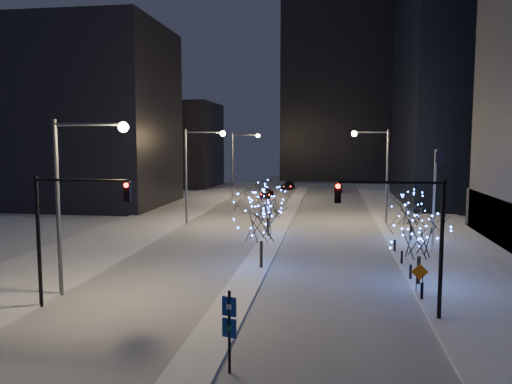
% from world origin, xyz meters
% --- Properties ---
extents(ground, '(160.00, 160.00, 0.00)m').
position_xyz_m(ground, '(0.00, 0.00, 0.00)').
color(ground, silver).
rests_on(ground, ground).
extents(road, '(20.00, 130.00, 0.02)m').
position_xyz_m(road, '(0.00, 35.00, 0.01)').
color(road, '#AFB4BF').
rests_on(road, ground).
extents(median, '(2.00, 80.00, 0.15)m').
position_xyz_m(median, '(0.00, 30.00, 0.07)').
color(median, white).
rests_on(median, ground).
extents(east_sidewalk, '(10.00, 90.00, 0.15)m').
position_xyz_m(east_sidewalk, '(15.00, 20.00, 0.07)').
color(east_sidewalk, white).
rests_on(east_sidewalk, ground).
extents(west_sidewalk, '(8.00, 90.00, 0.15)m').
position_xyz_m(west_sidewalk, '(-14.00, 20.00, 0.07)').
color(west_sidewalk, white).
rests_on(west_sidewalk, ground).
extents(filler_west_near, '(22.00, 18.00, 24.00)m').
position_xyz_m(filler_west_near, '(-28.00, 40.00, 12.00)').
color(filler_west_near, black).
rests_on(filler_west_near, ground).
extents(filler_west_far, '(18.00, 16.00, 16.00)m').
position_xyz_m(filler_west_far, '(-26.00, 70.00, 8.00)').
color(filler_west_far, black).
rests_on(filler_west_far, ground).
extents(horizon_block, '(24.00, 14.00, 42.00)m').
position_xyz_m(horizon_block, '(6.00, 92.00, 21.00)').
color(horizon_block, black).
rests_on(horizon_block, ground).
extents(street_lamp_w_near, '(4.40, 0.56, 10.00)m').
position_xyz_m(street_lamp_w_near, '(-8.94, 2.00, 6.50)').
color(street_lamp_w_near, '#595E66').
rests_on(street_lamp_w_near, ground).
extents(street_lamp_w_mid, '(4.40, 0.56, 10.00)m').
position_xyz_m(street_lamp_w_mid, '(-8.94, 27.00, 6.50)').
color(street_lamp_w_mid, '#595E66').
rests_on(street_lamp_w_mid, ground).
extents(street_lamp_w_far, '(4.40, 0.56, 10.00)m').
position_xyz_m(street_lamp_w_far, '(-8.94, 52.00, 6.50)').
color(street_lamp_w_far, '#595E66').
rests_on(street_lamp_w_far, ground).
extents(street_lamp_east, '(3.90, 0.56, 10.00)m').
position_xyz_m(street_lamp_east, '(10.08, 30.00, 6.45)').
color(street_lamp_east, '#595E66').
rests_on(street_lamp_east, ground).
extents(traffic_signal_west, '(5.26, 0.43, 7.00)m').
position_xyz_m(traffic_signal_west, '(-8.44, -0.00, 4.76)').
color(traffic_signal_west, black).
rests_on(traffic_signal_west, ground).
extents(traffic_signal_east, '(5.26, 0.43, 7.00)m').
position_xyz_m(traffic_signal_east, '(8.94, 1.00, 4.76)').
color(traffic_signal_east, black).
rests_on(traffic_signal_east, ground).
extents(flagpoles, '(1.35, 2.60, 8.00)m').
position_xyz_m(flagpoles, '(13.37, 17.25, 4.80)').
color(flagpoles, silver).
rests_on(flagpoles, east_sidewalk).
extents(bollards, '(0.16, 12.16, 0.90)m').
position_xyz_m(bollards, '(10.20, 10.00, 0.60)').
color(bollards, black).
rests_on(bollards, east_sidewalk).
extents(car_near, '(2.01, 4.21, 1.39)m').
position_xyz_m(car_near, '(-4.64, 52.36, 0.69)').
color(car_near, black).
rests_on(car_near, ground).
extents(car_mid, '(1.47, 3.89, 1.27)m').
position_xyz_m(car_mid, '(6.44, 63.01, 0.63)').
color(car_mid, black).
rests_on(car_mid, ground).
extents(car_far, '(2.36, 4.81, 1.35)m').
position_xyz_m(car_far, '(-2.55, 66.42, 0.67)').
color(car_far, '#222227').
rests_on(car_far, ground).
extents(holiday_tree_median_near, '(4.89, 4.89, 5.16)m').
position_xyz_m(holiday_tree_median_near, '(0.50, 9.43, 3.50)').
color(holiday_tree_median_near, black).
rests_on(holiday_tree_median_near, median).
extents(holiday_tree_median_far, '(4.19, 4.19, 4.94)m').
position_xyz_m(holiday_tree_median_far, '(-0.50, 20.93, 3.28)').
color(holiday_tree_median_far, black).
rests_on(holiday_tree_median_far, median).
extents(holiday_tree_plaza_near, '(4.11, 4.11, 4.83)m').
position_xyz_m(holiday_tree_plaza_near, '(10.50, 6.95, 3.26)').
color(holiday_tree_plaza_near, black).
rests_on(holiday_tree_plaza_near, east_sidewalk).
extents(holiday_tree_plaza_far, '(4.20, 4.20, 4.29)m').
position_xyz_m(holiday_tree_plaza_far, '(12.12, 20.69, 2.80)').
color(holiday_tree_plaza_far, black).
rests_on(holiday_tree_plaza_far, east_sidewalk).
extents(wayfinding_sign, '(0.57, 0.23, 3.23)m').
position_xyz_m(wayfinding_sign, '(1.46, -6.00, 1.98)').
color(wayfinding_sign, black).
rests_on(wayfinding_sign, ground).
extents(construction_sign, '(1.00, 0.08, 1.64)m').
position_xyz_m(construction_sign, '(10.30, 5.37, 1.14)').
color(construction_sign, black).
rests_on(construction_sign, east_sidewalk).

